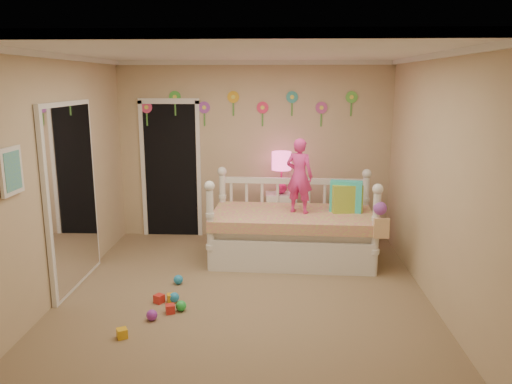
{
  "coord_description": "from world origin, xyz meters",
  "views": [
    {
      "loc": [
        0.35,
        -5.09,
        2.32
      ],
      "look_at": [
        0.1,
        0.6,
        1.05
      ],
      "focal_mm": 35.11,
      "sensor_mm": 36.0,
      "label": 1
    }
  ],
  "objects_px": {
    "daybed": "(292,217)",
    "table_lamp": "(281,166)",
    "child": "(299,176)",
    "nightstand": "(281,218)"
  },
  "relations": [
    {
      "from": "child",
      "to": "nightstand",
      "type": "height_order",
      "value": "child"
    },
    {
      "from": "child",
      "to": "nightstand",
      "type": "xyz_separation_m",
      "value": [
        -0.23,
        0.73,
        -0.76
      ]
    },
    {
      "from": "child",
      "to": "nightstand",
      "type": "bearing_deg",
      "value": -50.63
    },
    {
      "from": "nightstand",
      "to": "table_lamp",
      "type": "distance_m",
      "value": 0.77
    },
    {
      "from": "daybed",
      "to": "table_lamp",
      "type": "height_order",
      "value": "table_lamp"
    },
    {
      "from": "nightstand",
      "to": "daybed",
      "type": "bearing_deg",
      "value": -81.66
    },
    {
      "from": "child",
      "to": "table_lamp",
      "type": "xyz_separation_m",
      "value": [
        -0.23,
        0.73,
        0.0
      ]
    },
    {
      "from": "daybed",
      "to": "table_lamp",
      "type": "bearing_deg",
      "value": 103.91
    },
    {
      "from": "table_lamp",
      "to": "daybed",
      "type": "bearing_deg",
      "value": -78.54
    },
    {
      "from": "daybed",
      "to": "table_lamp",
      "type": "xyz_separation_m",
      "value": [
        -0.15,
        0.72,
        0.55
      ]
    }
  ]
}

